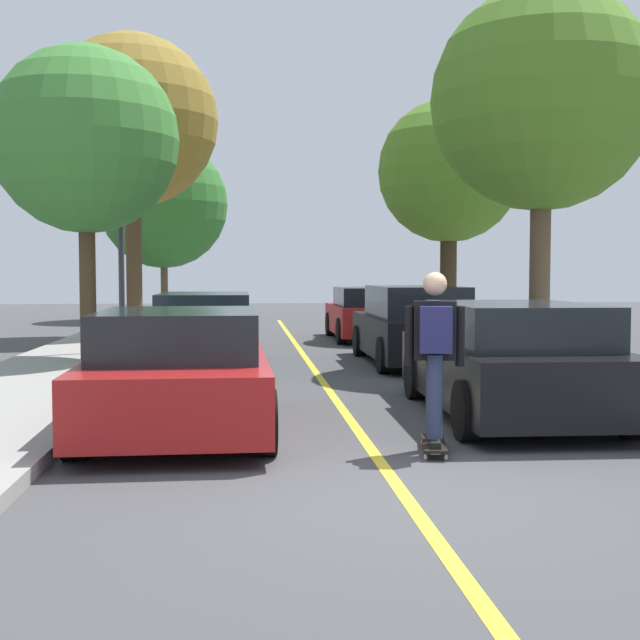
{
  "coord_description": "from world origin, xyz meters",
  "views": [
    {
      "loc": [
        -1.25,
        -6.46,
        1.76
      ],
      "look_at": [
        0.18,
        9.11,
        0.85
      ],
      "focal_mm": 46.79,
      "sensor_mm": 36.0,
      "label": 1
    }
  ],
  "objects_px": {
    "streetlamp": "(121,213)",
    "street_tree_right_near": "(449,172)",
    "parked_car_right_nearest": "(511,361)",
    "skateboard": "(434,444)",
    "parked_car_left_near": "(204,332)",
    "parked_car_right_far": "(369,314)",
    "street_tree_left_near": "(132,122)",
    "street_tree_left_far": "(163,204)",
    "parked_car_right_near": "(413,326)",
    "street_tree_right_nearest": "(542,100)",
    "street_tree_left_nearest": "(85,141)",
    "skateboarder": "(435,346)",
    "parked_car_left_nearest": "(179,373)"
  },
  "relations": [
    {
      "from": "street_tree_left_nearest",
      "to": "street_tree_right_nearest",
      "type": "relative_size",
      "value": 0.85
    },
    {
      "from": "parked_car_right_near",
      "to": "street_tree_right_near",
      "type": "distance_m",
      "value": 7.31
    },
    {
      "from": "parked_car_right_nearest",
      "to": "parked_car_right_far",
      "type": "relative_size",
      "value": 1.05
    },
    {
      "from": "street_tree_left_nearest",
      "to": "skateboarder",
      "type": "xyz_separation_m",
      "value": [
        4.7,
        -7.83,
        -3.1
      ]
    },
    {
      "from": "street_tree_right_near",
      "to": "skateboard",
      "type": "bearing_deg",
      "value": -104.49
    },
    {
      "from": "parked_car_right_nearest",
      "to": "street_tree_right_near",
      "type": "xyz_separation_m",
      "value": [
        2.15,
        11.77,
        3.68
      ]
    },
    {
      "from": "skateboard",
      "to": "parked_car_right_nearest",
      "type": "bearing_deg",
      "value": 53.82
    },
    {
      "from": "street_tree_left_nearest",
      "to": "street_tree_left_near",
      "type": "relative_size",
      "value": 0.74
    },
    {
      "from": "street_tree_left_far",
      "to": "skateboard",
      "type": "relative_size",
      "value": 7.33
    },
    {
      "from": "parked_car_right_near",
      "to": "street_tree_right_nearest",
      "type": "height_order",
      "value": "street_tree_right_nearest"
    },
    {
      "from": "parked_car_left_near",
      "to": "street_tree_left_near",
      "type": "distance_m",
      "value": 8.96
    },
    {
      "from": "street_tree_left_far",
      "to": "street_tree_right_near",
      "type": "xyz_separation_m",
      "value": [
        8.23,
        -8.99,
        0.18
      ]
    },
    {
      "from": "parked_car_right_near",
      "to": "parked_car_left_near",
      "type": "bearing_deg",
      "value": -173.42
    },
    {
      "from": "parked_car_left_nearest",
      "to": "street_tree_left_near",
      "type": "xyz_separation_m",
      "value": [
        -2.15,
        13.06,
        5.0
      ]
    },
    {
      "from": "street_tree_right_near",
      "to": "parked_car_left_near",
      "type": "bearing_deg",
      "value": -133.44
    },
    {
      "from": "street_tree_left_nearest",
      "to": "street_tree_left_far",
      "type": "distance_m",
      "value": 14.86
    },
    {
      "from": "parked_car_right_nearest",
      "to": "street_tree_left_nearest",
      "type": "xyz_separation_m",
      "value": [
        -6.08,
        5.91,
        3.46
      ]
    },
    {
      "from": "street_tree_left_near",
      "to": "street_tree_left_far",
      "type": "relative_size",
      "value": 1.22
    },
    {
      "from": "parked_car_right_nearest",
      "to": "street_tree_left_far",
      "type": "relative_size",
      "value": 0.68
    },
    {
      "from": "streetlamp",
      "to": "skateboard",
      "type": "relative_size",
      "value": 5.58
    },
    {
      "from": "parked_car_right_nearest",
      "to": "street_tree_left_far",
      "type": "xyz_separation_m",
      "value": [
        -6.08,
        20.77,
        3.5
      ]
    },
    {
      "from": "parked_car_right_far",
      "to": "parked_car_right_near",
      "type": "bearing_deg",
      "value": -90.0
    },
    {
      "from": "street_tree_left_far",
      "to": "street_tree_right_nearest",
      "type": "xyz_separation_m",
      "value": [
        8.23,
        -15.8,
        0.66
      ]
    },
    {
      "from": "street_tree_left_near",
      "to": "street_tree_right_near",
      "type": "distance_m",
      "value": 8.36
    },
    {
      "from": "street_tree_left_nearest",
      "to": "street_tree_right_nearest",
      "type": "xyz_separation_m",
      "value": [
        8.23,
        -0.95,
        0.7
      ]
    },
    {
      "from": "parked_car_right_far",
      "to": "street_tree_left_far",
      "type": "bearing_deg",
      "value": 123.26
    },
    {
      "from": "street_tree_right_nearest",
      "to": "street_tree_left_far",
      "type": "bearing_deg",
      "value": 117.52
    },
    {
      "from": "parked_car_right_nearest",
      "to": "street_tree_left_nearest",
      "type": "distance_m",
      "value": 9.16
    },
    {
      "from": "parked_car_left_near",
      "to": "streetlamp",
      "type": "bearing_deg",
      "value": 130.51
    },
    {
      "from": "parked_car_right_far",
      "to": "parked_car_left_near",
      "type": "bearing_deg",
      "value": -122.61
    },
    {
      "from": "street_tree_left_far",
      "to": "streetlamp",
      "type": "distance_m",
      "value": 13.43
    },
    {
      "from": "parked_car_left_near",
      "to": "parked_car_right_far",
      "type": "distance_m",
      "value": 7.29
    },
    {
      "from": "parked_car_right_nearest",
      "to": "skateboarder",
      "type": "height_order",
      "value": "skateboarder"
    },
    {
      "from": "street_tree_left_near",
      "to": "street_tree_left_far",
      "type": "distance_m",
      "value": 8.42
    },
    {
      "from": "parked_car_right_nearest",
      "to": "street_tree_left_near",
      "type": "distance_m",
      "value": 14.75
    },
    {
      "from": "parked_car_right_nearest",
      "to": "street_tree_right_nearest",
      "type": "relative_size",
      "value": 0.64
    },
    {
      "from": "street_tree_right_nearest",
      "to": "street_tree_right_near",
      "type": "distance_m",
      "value": 6.83
    },
    {
      "from": "parked_car_right_far",
      "to": "streetlamp",
      "type": "relative_size",
      "value": 0.85
    },
    {
      "from": "parked_car_right_far",
      "to": "streetlamp",
      "type": "height_order",
      "value": "streetlamp"
    },
    {
      "from": "street_tree_left_near",
      "to": "street_tree_left_far",
      "type": "xyz_separation_m",
      "value": [
        0.0,
        8.28,
        -1.48
      ]
    },
    {
      "from": "street_tree_left_nearest",
      "to": "parked_car_right_far",
      "type": "bearing_deg",
      "value": 42.56
    },
    {
      "from": "parked_car_left_nearest",
      "to": "parked_car_right_near",
      "type": "distance_m",
      "value": 7.5
    },
    {
      "from": "street_tree_right_near",
      "to": "street_tree_left_near",
      "type": "bearing_deg",
      "value": 175.08
    },
    {
      "from": "parked_car_right_near",
      "to": "street_tree_left_near",
      "type": "distance_m",
      "value": 10.29
    },
    {
      "from": "street_tree_left_near",
      "to": "streetlamp",
      "type": "xyz_separation_m",
      "value": [
        0.4,
        -5.08,
        -2.71
      ]
    },
    {
      "from": "parked_car_right_nearest",
      "to": "skateboard",
      "type": "height_order",
      "value": "parked_car_right_nearest"
    },
    {
      "from": "street_tree_left_far",
      "to": "streetlamp",
      "type": "xyz_separation_m",
      "value": [
        0.4,
        -13.37,
        -1.23
      ]
    },
    {
      "from": "streetlamp",
      "to": "street_tree_right_near",
      "type": "bearing_deg",
      "value": 29.18
    },
    {
      "from": "parked_car_right_nearest",
      "to": "skateboard",
      "type": "bearing_deg",
      "value": -126.18
    },
    {
      "from": "skateboard",
      "to": "skateboarder",
      "type": "relative_size",
      "value": 0.52
    }
  ]
}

